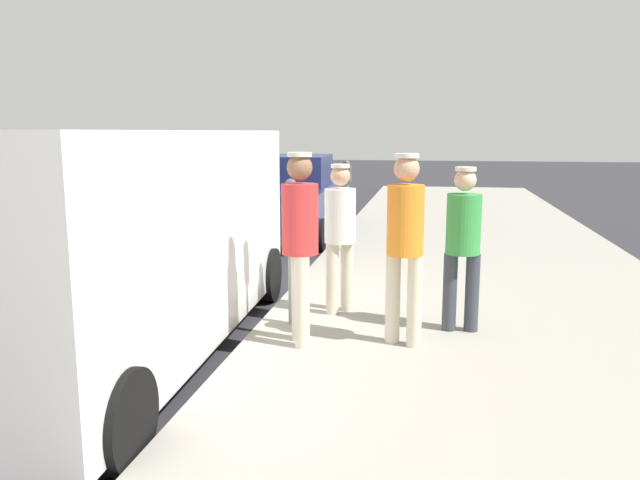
% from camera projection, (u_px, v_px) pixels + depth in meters
% --- Properties ---
extents(ground_plane, '(80.00, 80.00, 0.00)m').
position_uv_depth(ground_plane, '(204.00, 306.00, 7.78)').
color(ground_plane, '#2D2D33').
extents(sidewalk_slab, '(5.00, 32.00, 0.15)m').
position_uv_depth(sidewalk_slab, '(494.00, 314.00, 7.16)').
color(sidewalk_slab, '#9E998E').
rests_on(sidewalk_slab, ground).
extents(parking_meter_near, '(0.14, 0.18, 1.52)m').
position_uv_depth(parking_meter_near, '(291.00, 227.00, 6.38)').
color(parking_meter_near, gray).
rests_on(parking_meter_near, sidewalk_slab).
extents(parking_meter_far, '(0.14, 0.18, 1.52)m').
position_uv_depth(parking_meter_far, '(346.00, 189.00, 10.46)').
color(parking_meter_far, gray).
rests_on(parking_meter_far, sidewalk_slab).
extents(pedestrian_in_red, '(0.34, 0.35, 1.80)m').
position_uv_depth(pedestrian_in_red, '(300.00, 235.00, 5.77)').
color(pedestrian_in_red, beige).
rests_on(pedestrian_in_red, sidewalk_slab).
extents(pedestrian_in_orange, '(0.35, 0.34, 1.79)m').
position_uv_depth(pedestrian_in_orange, '(405.00, 236.00, 5.75)').
color(pedestrian_in_orange, beige).
rests_on(pedestrian_in_orange, sidewalk_slab).
extents(pedestrian_in_white, '(0.34, 0.34, 1.64)m').
position_uv_depth(pedestrian_in_white, '(340.00, 229.00, 6.82)').
color(pedestrian_in_white, beige).
rests_on(pedestrian_in_white, sidewalk_slab).
extents(pedestrian_in_green, '(0.36, 0.34, 1.65)m').
position_uv_depth(pedestrian_in_green, '(463.00, 239.00, 6.18)').
color(pedestrian_in_green, '#383D47').
rests_on(pedestrian_in_green, sidewalk_slab).
extents(parked_van, '(2.27, 5.26, 2.15)m').
position_uv_depth(parked_van, '(120.00, 237.00, 5.92)').
color(parked_van, white).
rests_on(parked_van, ground).
extents(parked_sedan_ahead, '(2.11, 4.47, 1.65)m').
position_uv_depth(parked_sedan_ahead, '(288.00, 199.00, 12.92)').
color(parked_sedan_ahead, navy).
rests_on(parked_sedan_ahead, ground).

